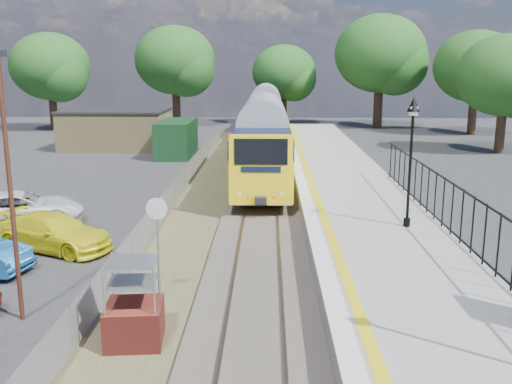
{
  "coord_description": "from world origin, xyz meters",
  "views": [
    {
      "loc": [
        0.33,
        -13.86,
        6.54
      ],
      "look_at": [
        -0.14,
        6.61,
        2.0
      ],
      "focal_mm": 40.0,
      "sensor_mm": 36.0,
      "label": 1
    }
  ],
  "objects_px": {
    "victorian_lamp_north": "(412,132)",
    "brick_plinth": "(134,304)",
    "train": "(265,122)",
    "carpark_lamp": "(9,172)",
    "car_yellow": "(54,232)",
    "car_white": "(20,209)",
    "speed_sign": "(157,231)"
  },
  "relations": [
    {
      "from": "brick_plinth",
      "to": "carpark_lamp",
      "type": "distance_m",
      "value": 4.6
    },
    {
      "from": "car_yellow",
      "to": "speed_sign",
      "type": "bearing_deg",
      "value": -111.0
    },
    {
      "from": "train",
      "to": "car_white",
      "type": "bearing_deg",
      "value": -115.37
    },
    {
      "from": "speed_sign",
      "to": "car_white",
      "type": "bearing_deg",
      "value": 139.77
    },
    {
      "from": "car_yellow",
      "to": "car_white",
      "type": "relative_size",
      "value": 0.88
    },
    {
      "from": "car_yellow",
      "to": "car_white",
      "type": "bearing_deg",
      "value": 61.94
    },
    {
      "from": "car_yellow",
      "to": "carpark_lamp",
      "type": "bearing_deg",
      "value": -144.73
    },
    {
      "from": "carpark_lamp",
      "to": "car_yellow",
      "type": "height_order",
      "value": "carpark_lamp"
    },
    {
      "from": "car_yellow",
      "to": "brick_plinth",
      "type": "bearing_deg",
      "value": -124.36
    },
    {
      "from": "victorian_lamp_north",
      "to": "brick_plinth",
      "type": "relative_size",
      "value": 2.16
    },
    {
      "from": "victorian_lamp_north",
      "to": "carpark_lamp",
      "type": "distance_m",
      "value": 12.95
    },
    {
      "from": "car_white",
      "to": "brick_plinth",
      "type": "bearing_deg",
      "value": -163.44
    },
    {
      "from": "train",
      "to": "car_yellow",
      "type": "height_order",
      "value": "train"
    },
    {
      "from": "train",
      "to": "car_white",
      "type": "relative_size",
      "value": 7.97
    },
    {
      "from": "carpark_lamp",
      "to": "car_yellow",
      "type": "bearing_deg",
      "value": 102.45
    },
    {
      "from": "train",
      "to": "victorian_lamp_north",
      "type": "bearing_deg",
      "value": -77.64
    },
    {
      "from": "speed_sign",
      "to": "car_white",
      "type": "distance_m",
      "value": 10.71
    },
    {
      "from": "train",
      "to": "car_yellow",
      "type": "distance_m",
      "value": 25.58
    },
    {
      "from": "brick_plinth",
      "to": "speed_sign",
      "type": "bearing_deg",
      "value": 87.73
    },
    {
      "from": "speed_sign",
      "to": "carpark_lamp",
      "type": "relative_size",
      "value": 0.44
    },
    {
      "from": "train",
      "to": "brick_plinth",
      "type": "xyz_separation_m",
      "value": [
        -2.85,
        -31.53,
        -1.32
      ]
    },
    {
      "from": "brick_plinth",
      "to": "carpark_lamp",
      "type": "bearing_deg",
      "value": 158.28
    },
    {
      "from": "victorian_lamp_north",
      "to": "speed_sign",
      "type": "xyz_separation_m",
      "value": [
        -8.05,
        -4.74,
        -2.22
      ]
    },
    {
      "from": "carpark_lamp",
      "to": "speed_sign",
      "type": "bearing_deg",
      "value": 20.74
    },
    {
      "from": "victorian_lamp_north",
      "to": "carpark_lamp",
      "type": "xyz_separation_m",
      "value": [
        -11.46,
        -6.03,
        -0.35
      ]
    },
    {
      "from": "speed_sign",
      "to": "train",
      "type": "bearing_deg",
      "value": 90.9
    },
    {
      "from": "speed_sign",
      "to": "car_white",
      "type": "height_order",
      "value": "speed_sign"
    },
    {
      "from": "train",
      "to": "speed_sign",
      "type": "relative_size",
      "value": 13.55
    },
    {
      "from": "brick_plinth",
      "to": "car_white",
      "type": "xyz_separation_m",
      "value": [
        -7.2,
        10.32,
        -0.31
      ]
    },
    {
      "from": "victorian_lamp_north",
      "to": "brick_plinth",
      "type": "xyz_separation_m",
      "value": [
        -8.15,
        -7.35,
        -3.27
      ]
    },
    {
      "from": "victorian_lamp_north",
      "to": "brick_plinth",
      "type": "height_order",
      "value": "victorian_lamp_north"
    },
    {
      "from": "speed_sign",
      "to": "carpark_lamp",
      "type": "distance_m",
      "value": 4.1
    }
  ]
}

